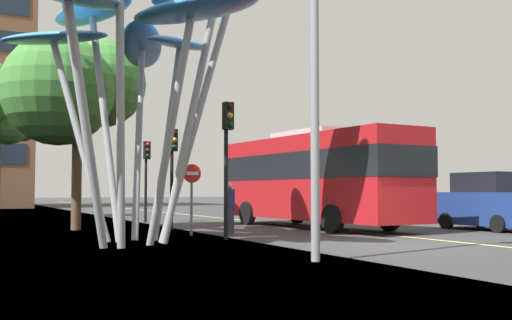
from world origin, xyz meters
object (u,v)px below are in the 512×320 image
leaf_sculpture (133,14)px  red_bus (315,175)px  street_lamp (328,32)px  no_entry_sign (192,187)px  traffic_light_kerb_near (227,140)px  car_parked_mid (488,203)px  pedestrian (230,208)px  traffic_light_island_mid (147,164)px  traffic_light_kerb_far (173,157)px

leaf_sculpture → red_bus: bearing=25.5°
red_bus → street_lamp: (-5.60, -9.51, 2.64)m
leaf_sculpture → no_entry_sign: (2.53, 2.22, -4.68)m
traffic_light_kerb_near → red_bus: bearing=35.3°
car_parked_mid → pedestrian: size_ratio=2.32×
red_bus → traffic_light_island_mid: bearing=125.2°
traffic_light_island_mid → car_parked_mid: 14.44m
pedestrian → car_parked_mid: bearing=-12.5°
traffic_light_kerb_far → pedestrian: bearing=-73.1°
street_lamp → car_parked_mid: bearing=27.9°
street_lamp → leaf_sculpture: bearing=114.8°
traffic_light_kerb_near → street_lamp: street_lamp is taller
red_bus → traffic_light_kerb_far: size_ratio=2.80×
traffic_light_kerb_near → traffic_light_kerb_far: (-0.00, 4.95, -0.23)m
red_bus → no_entry_sign: red_bus is taller
traffic_light_kerb_far → street_lamp: street_lamp is taller
leaf_sculpture → street_lamp: leaf_sculpture is taller
leaf_sculpture → traffic_light_island_mid: leaf_sculpture is taller
traffic_light_kerb_near → car_parked_mid: 10.42m
traffic_light_kerb_far → red_bus: bearing=-12.3°
traffic_light_island_mid → no_entry_sign: bearing=-96.4°
leaf_sculpture → car_parked_mid: bearing=-0.2°
leaf_sculpture → traffic_light_kerb_near: 4.38m
pedestrian → red_bus: bearing=23.0°
street_lamp → pedestrian: street_lamp is taller
red_bus → car_parked_mid: (4.90, -3.95, -1.06)m
no_entry_sign → traffic_light_island_mid: bearing=83.6°
red_bus → traffic_light_kerb_near: 6.60m
traffic_light_island_mid → no_entry_sign: (-0.94, -8.37, -1.12)m
pedestrian → no_entry_sign: size_ratio=0.74×
red_bus → leaf_sculpture: (-8.19, -3.90, 4.17)m
street_lamp → no_entry_sign: bearing=90.4°
traffic_light_kerb_near → traffic_light_island_mid: (0.62, 10.47, -0.24)m
red_bus → traffic_light_island_mid: red_bus is taller
red_bus → traffic_light_kerb_far: 5.50m
traffic_light_island_mid → pedestrian: size_ratio=2.16×
leaf_sculpture → street_lamp: 6.36m
car_parked_mid → no_entry_sign: no_entry_sign is taller
traffic_light_kerb_near → leaf_sculpture: bearing=-177.6°
traffic_light_kerb_far → street_lamp: bearing=-91.4°
street_lamp → traffic_light_kerb_near: bearing=87.4°
traffic_light_kerb_near → pedestrian: bearing=64.2°
leaf_sculpture → car_parked_mid: leaf_sculpture is taller
red_bus → street_lamp: street_lamp is taller
pedestrian → leaf_sculpture: bearing=-151.7°
street_lamp → traffic_light_kerb_far: bearing=88.6°
traffic_light_kerb_far → pedestrian: (0.92, -3.04, -1.80)m
leaf_sculpture → pedestrian: 6.86m
red_bus → traffic_light_island_mid: 8.20m
red_bus → pedestrian: size_ratio=6.08×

